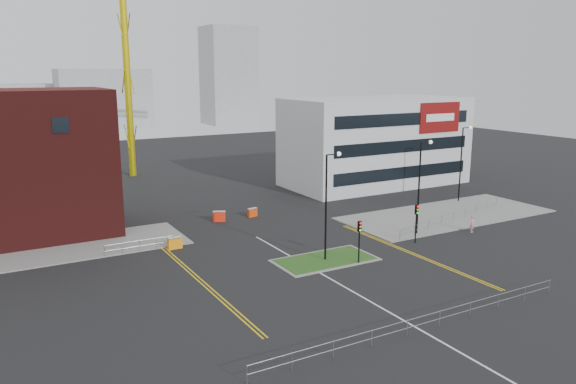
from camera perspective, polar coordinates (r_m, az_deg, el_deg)
name	(u,v)px	position (r m, az deg, el deg)	size (l,w,h in m)	color
ground	(364,298)	(40.64, 7.71, -10.61)	(200.00, 200.00, 0.00)	black
pavement_left	(24,255)	(53.99, -25.24, -5.80)	(28.00, 8.00, 0.12)	slate
pavement_right	(446,215)	(64.57, 15.79, -2.22)	(24.00, 10.00, 0.12)	slate
island_kerb	(325,260)	(47.78, 3.80, -6.91)	(8.60, 4.60, 0.08)	slate
grass_island	(325,260)	(47.78, 3.80, -6.89)	(8.00, 4.00, 0.12)	#204D19
office_block	(375,141)	(79.27, 8.85, 5.11)	(25.00, 12.20, 12.00)	silver
streetlamp_island	(328,198)	(46.41, 4.12, -0.59)	(1.46, 0.36, 9.18)	black
streetlamp_right_near	(421,180)	(55.30, 13.36, 1.20)	(1.46, 0.36, 9.18)	black
streetlamp_right_far	(462,158)	(70.66, 17.30, 3.35)	(1.46, 0.36, 9.18)	black
traffic_light_island	(359,234)	(46.55, 7.27, -4.24)	(0.28, 0.33, 3.65)	black
traffic_light_right	(416,216)	(53.00, 12.92, -2.41)	(0.28, 0.33, 3.65)	black
railing_front	(424,320)	(36.17, 13.64, -12.50)	(24.05, 0.05, 1.10)	gray
railing_left	(139,244)	(51.31, -14.86, -5.12)	(6.05, 0.05, 1.10)	gray
railing_right	(454,215)	(61.67, 16.49, -2.25)	(19.05, 5.05, 1.10)	gray
centre_line	(347,288)	(42.11, 6.04, -9.72)	(0.15, 30.00, 0.01)	silver
yellow_left_a	(193,276)	(44.83, -9.62, -8.43)	(0.12, 24.00, 0.01)	gold
yellow_left_b	(197,276)	(44.93, -9.25, -8.37)	(0.12, 24.00, 0.01)	gold
yellow_right_a	(409,253)	(50.69, 12.20, -6.07)	(0.12, 20.00, 0.01)	gold
yellow_right_b	(412,252)	(50.88, 12.45, -6.01)	(0.12, 20.00, 0.01)	gold
skyline_b	(104,99)	(163.13, -18.17, 9.00)	(24.00, 12.00, 16.00)	gray
skyline_c	(229,76)	(168.87, -6.02, 11.66)	(14.00, 12.00, 28.00)	gray
skyline_d	(29,106)	(170.51, -24.80, 7.93)	(30.00, 12.00, 12.00)	gray
pedestrian	(472,224)	(58.38, 18.23, -3.09)	(0.63, 0.41, 1.73)	pink
barrier_left	(175,243)	(51.53, -11.43, -5.05)	(1.30, 0.48, 1.08)	orange
barrier_mid	(252,212)	(61.46, -3.64, -2.05)	(1.20, 0.64, 0.96)	#E3410C
barrier_right	(219,216)	(59.89, -7.01, -2.43)	(1.39, 0.94, 1.12)	#FD290E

